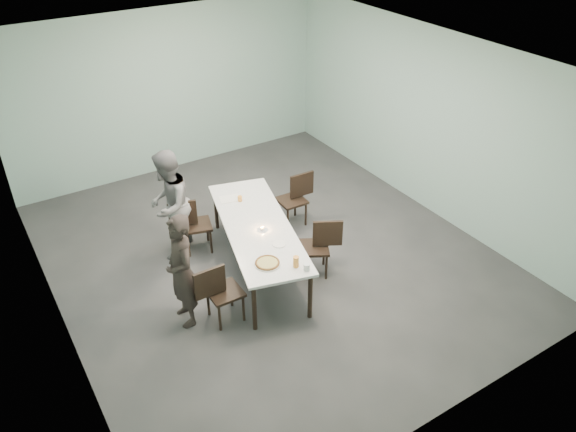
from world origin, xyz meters
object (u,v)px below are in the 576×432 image
chair_near_left (219,290)px  diner_near (182,271)px  side_plate (279,244)px  pizza (267,263)px  beer_glass (296,262)px  amber_tumbler (240,199)px  chair_far_right (296,195)px  water_tumbler (307,267)px  table (257,228)px  chair_near_right (319,243)px  diner_far (169,205)px  tealight (262,229)px  chair_far_left (191,222)px

chair_near_left → diner_near: bearing=145.8°
chair_near_left → side_plate: (0.98, 0.14, 0.25)m
pizza → side_plate: 0.45m
beer_glass → amber_tumbler: 1.80m
chair_far_right → water_tumbler: size_ratio=9.67×
table → chair_near_right: bearing=-38.4°
chair_near_left → diner_far: bearing=87.6°
chair_near_left → side_plate: 1.02m
pizza → side_plate: size_ratio=1.89×
diner_far → table: bearing=78.2°
diner_near → pizza: (1.00, -0.40, -0.02)m
chair_near_left → diner_far: 1.77m
diner_near → amber_tumbler: size_ratio=19.69×
chair_near_right → tealight: bearing=-0.7°
chair_near_right → pizza: size_ratio=2.56×
water_tumbler → side_plate: bearing=90.4°
chair_far_right → diner_far: size_ratio=0.52×
water_tumbler → table: bearing=91.1°
table → pizza: size_ratio=8.07×
chair_far_left → water_tumbler: (0.64, -2.15, 0.29)m
chair_far_left → diner_far: diner_far is taller
chair_far_left → chair_near_right: size_ratio=1.00×
chair_near_right → amber_tumbler: bearing=-35.7°
amber_tumbler → water_tumbler: bearing=-92.5°
chair_near_left → beer_glass: beer_glass is taller
table → amber_tumbler: 0.73m
pizza → table: bearing=68.6°
chair_far_right → beer_glass: bearing=59.0°
chair_far_left → diner_near: size_ratio=0.55×
chair_near_right → beer_glass: size_ratio=5.80×
chair_near_right → diner_near: diner_near is taller
pizza → tealight: tealight is taller
amber_tumbler → chair_near_left: bearing=-127.2°
chair_near_left → pizza: 0.70m
chair_far_right → diner_far: diner_far is taller
chair_far_right → side_plate: (-1.12, -1.31, 0.25)m
beer_glass → pizza: bearing=140.1°
side_plate → water_tumbler: 0.65m
chair_near_right → amber_tumbler: 1.42m
diner_far → chair_far_right: bearing=119.6°
chair_far_right → amber_tumbler: bearing=4.1°
pizza → amber_tumbler: 1.62m
chair_near_right → tealight: size_ratio=15.54×
chair_far_left → water_tumbler: size_ratio=9.67×
table → chair_far_right: bearing=33.4°
water_tumbler → amber_tumbler: (0.08, 1.92, -0.01)m
chair_far_right → pizza: bearing=49.4°
chair_near_left → side_plate: size_ratio=4.83×
water_tumbler → tealight: water_tumbler is taller
side_plate → water_tumbler: (0.01, -0.65, 0.04)m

